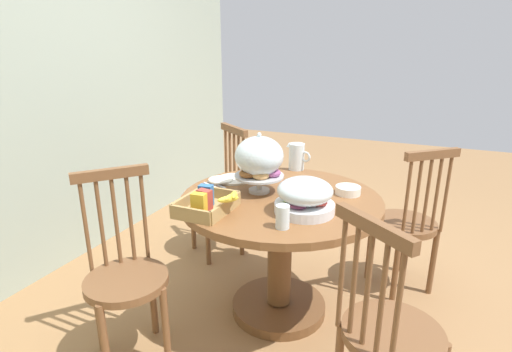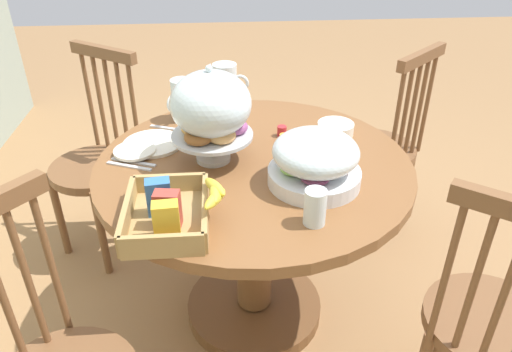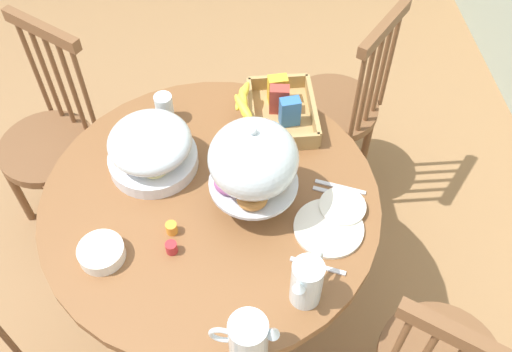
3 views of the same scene
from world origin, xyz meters
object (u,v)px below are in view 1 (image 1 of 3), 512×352
windsor_chair_by_cabinet (407,225)px  pastry_stand_with_dome (259,159)px  cereal_basket (208,203)px  china_plate_large (234,179)px  fruit_platter_covered (305,196)px  drinking_glass (283,217)px  cereal_bowl (348,190)px  china_plate_small (221,180)px  milk_pitcher (264,161)px  orange_juice_pitcher (297,158)px  dining_table (280,235)px  windsor_chair_far_side (126,278)px  windsor_chair_near_window (388,335)px  windsor_chair_facing_door (219,197)px

windsor_chair_by_cabinet → pastry_stand_with_dome: pastry_stand_with_dome is taller
windsor_chair_by_cabinet → cereal_basket: 1.32m
china_plate_large → fruit_platter_covered: bearing=-119.5°
cereal_basket → drinking_glass: (-0.03, -0.40, 0.01)m
pastry_stand_with_dome → cereal_bowl: pastry_stand_with_dome is taller
china_plate_small → drinking_glass: size_ratio=1.36×
fruit_platter_covered → drinking_glass: (-0.21, 0.04, -0.03)m
milk_pitcher → orange_juice_pitcher: bearing=-48.7°
windsor_chair_by_cabinet → cereal_bowl: windsor_chair_by_cabinet is taller
windsor_chair_by_cabinet → cereal_bowl: size_ratio=6.96×
dining_table → milk_pitcher: milk_pitcher is taller
cereal_basket → windsor_chair_far_side: bearing=134.3°
dining_table → windsor_chair_near_window: (-0.55, -0.66, -0.05)m
windsor_chair_near_window → pastry_stand_with_dome: (0.57, 0.80, 0.48)m
windsor_chair_facing_door → china_plate_large: size_ratio=4.43×
cereal_basket → pastry_stand_with_dome: bearing=-17.9°
china_plate_large → cereal_bowl: cereal_bowl is taller
pastry_stand_with_dome → orange_juice_pitcher: size_ratio=1.85×
cereal_bowl → windsor_chair_near_window: bearing=-156.1°
windsor_chair_facing_door → cereal_bowl: 1.11m
windsor_chair_near_window → windsor_chair_far_side: size_ratio=1.00×
china_plate_large → china_plate_small: china_plate_small is taller
fruit_platter_covered → cereal_basket: 0.48m
milk_pitcher → china_plate_large: size_ratio=0.77×
china_plate_large → cereal_bowl: bearing=-86.8°
windsor_chair_far_side → milk_pitcher: 1.12m
windsor_chair_by_cabinet → cereal_basket: windsor_chair_by_cabinet is taller
china_plate_large → china_plate_small: size_ratio=1.47×
fruit_platter_covered → china_plate_large: 0.63m
fruit_platter_covered → cereal_basket: (-0.19, 0.44, -0.04)m
dining_table → cereal_bowl: 0.46m
windsor_chair_far_side → milk_pitcher: (1.02, -0.30, 0.36)m
china_plate_small → cereal_bowl: 0.76m
windsor_chair_near_window → windsor_chair_by_cabinet: (1.10, 0.01, 0.00)m
pastry_stand_with_dome → cereal_basket: (-0.37, 0.12, -0.15)m
windsor_chair_near_window → windsor_chair_by_cabinet: size_ratio=1.00×
dining_table → drinking_glass: 0.49m
windsor_chair_near_window → cereal_basket: (0.20, 0.91, 0.33)m
dining_table → windsor_chair_by_cabinet: 0.86m
orange_juice_pitcher → dining_table: bearing=-171.0°
cereal_basket → windsor_chair_facing_door: bearing=26.2°
windsor_chair_near_window → fruit_platter_covered: (0.39, 0.47, 0.37)m
windsor_chair_facing_door → china_plate_large: windsor_chair_facing_door is taller
china_plate_small → cereal_basket: bearing=-159.1°
pastry_stand_with_dome → cereal_basket: size_ratio=1.09×
dining_table → cereal_basket: size_ratio=3.51×
cereal_basket → orange_juice_pitcher: bearing=-11.3°
china_plate_small → orange_juice_pitcher: bearing=-37.0°
china_plate_small → windsor_chair_facing_door: bearing=31.0°
windsor_chair_far_side → orange_juice_pitcher: size_ratio=5.24×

